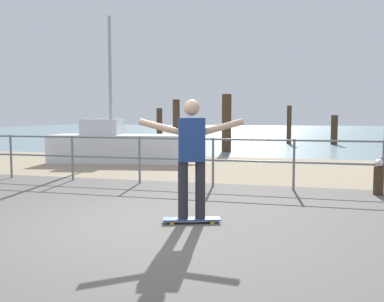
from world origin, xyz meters
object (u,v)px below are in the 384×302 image
at_px(sailboat, 125,147).
at_px(skateboarder, 192,152).
at_px(bollard_short, 378,181).
at_px(skateboard, 192,219).
at_px(seagull, 379,162).

height_order(sailboat, skateboarder, sailboat).
bearing_deg(bollard_short, skateboard, -134.14).
relative_size(sailboat, skateboard, 6.16).
height_order(sailboat, seagull, sailboat).
distance_m(sailboat, skateboarder, 8.07).
relative_size(skateboard, seagull, 1.71).
bearing_deg(skateboard, skateboarder, -123.69).
relative_size(skateboard, bollard_short, 1.47).
bearing_deg(skateboarder, seagull, 45.97).
xyz_separation_m(skateboarder, bollard_short, (2.86, 2.95, -0.74)).
bearing_deg(skateboarder, bollard_short, 45.86).
height_order(skateboard, skateboarder, skateboarder).
relative_size(skateboarder, seagull, 3.43).
relative_size(sailboat, skateboarder, 3.07).
relative_size(skateboarder, bollard_short, 2.94).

